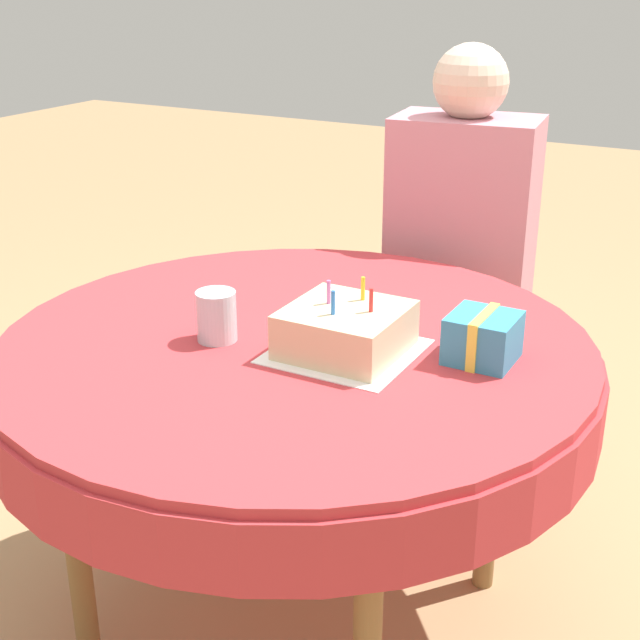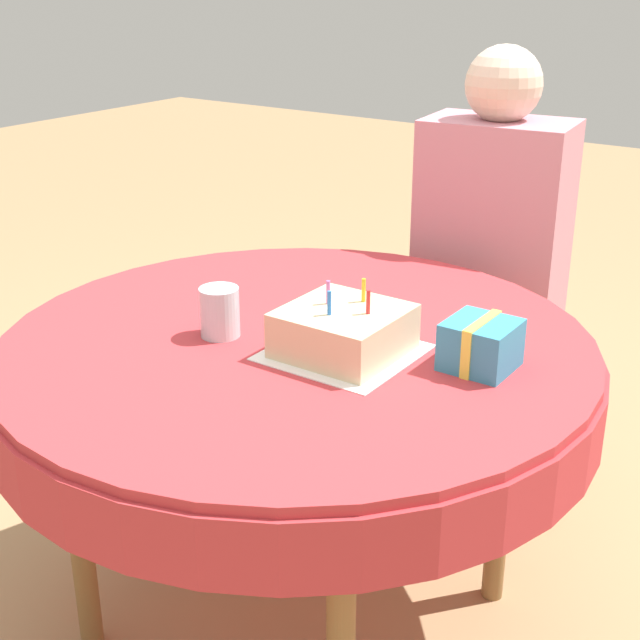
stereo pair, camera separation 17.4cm
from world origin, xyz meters
name	(u,v)px [view 2 (the right image)]	position (x,y,z in m)	size (l,w,h in m)	color
ground_plane	(300,618)	(0.00, 0.00, 0.00)	(12.00, 12.00, 0.00)	#A37F56
dining_table	(297,375)	(0.00, 0.00, 0.63)	(1.22, 1.22, 0.71)	#BC3338
chair	(493,310)	(0.04, 0.89, 0.49)	(0.40, 0.40, 0.90)	brown
person	(490,235)	(0.05, 0.81, 0.74)	(0.41, 0.36, 1.22)	beige
napkin	(343,352)	(0.12, -0.01, 0.71)	(0.27, 0.27, 0.00)	white
birthday_cake	(344,331)	(0.12, -0.01, 0.76)	(0.22, 0.22, 0.14)	beige
drinking_glass	(220,312)	(-0.13, -0.08, 0.76)	(0.08, 0.08, 0.10)	silver
gift_box	(481,345)	(0.36, 0.08, 0.75)	(0.12, 0.13, 0.10)	teal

